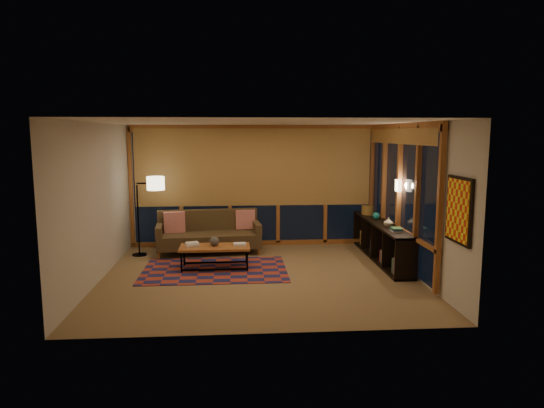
{
  "coord_description": "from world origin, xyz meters",
  "views": [
    {
      "loc": [
        -0.37,
        -8.33,
        2.51
      ],
      "look_at": [
        0.26,
        0.46,
        1.23
      ],
      "focal_mm": 32.0,
      "sensor_mm": 36.0,
      "label": 1
    }
  ],
  "objects": [
    {
      "name": "shelf_book_stack",
      "position": [
        2.49,
        0.08,
        0.79
      ],
      "size": [
        0.17,
        0.24,
        0.07
      ],
      "primitive_type": null,
      "rotation": [
        0.0,
        0.0,
        -0.07
      ],
      "color": "white",
      "rests_on": "bookshelf"
    },
    {
      "name": "teal_bowl",
      "position": [
        2.49,
        1.37,
        0.83
      ],
      "size": [
        0.15,
        0.15,
        0.15
      ],
      "primitive_type": "sphere",
      "rotation": [
        0.0,
        0.0,
        -0.03
      ],
      "color": "#157169",
      "rests_on": "bookshelf"
    },
    {
      "name": "coffee_table",
      "position": [
        -0.8,
        0.54,
        0.22
      ],
      "size": [
        1.3,
        0.61,
        0.43
      ],
      "primitive_type": null,
      "rotation": [
        0.0,
        0.0,
        0.01
      ],
      "color": "#A96531",
      "rests_on": "floor"
    },
    {
      "name": "window_wall_right",
      "position": [
        2.68,
        0.6,
        1.35
      ],
      "size": [
        0.16,
        3.7,
        2.6
      ],
      "primitive_type": null,
      "color": "#A96531",
      "rests_on": "walls"
    },
    {
      "name": "walls",
      "position": [
        0.0,
        0.0,
        1.35
      ],
      "size": [
        5.51,
        5.01,
        2.7
      ],
      "color": "beige",
      "rests_on": "floor"
    },
    {
      "name": "floor_lamp",
      "position": [
        -2.42,
        1.68,
        0.83
      ],
      "size": [
        0.56,
        0.37,
        1.65
      ],
      "primitive_type": null,
      "rotation": [
        0.0,
        0.0,
        0.01
      ],
      "color": "black",
      "rests_on": "floor"
    },
    {
      "name": "pillow_right",
      "position": [
        -0.2,
        2.07,
        0.64
      ],
      "size": [
        0.42,
        0.17,
        0.42
      ],
      "primitive_type": null,
      "rotation": [
        0.0,
        0.0,
        0.06
      ],
      "color": "red",
      "rests_on": "sofa"
    },
    {
      "name": "bookshelf",
      "position": [
        2.49,
        1.0,
        0.38
      ],
      "size": [
        0.4,
        3.01,
        0.75
      ],
      "primitive_type": null,
      "color": "black",
      "rests_on": "floor"
    },
    {
      "name": "basket",
      "position": [
        2.47,
        1.96,
        0.85
      ],
      "size": [
        0.3,
        0.3,
        0.2
      ],
      "primitive_type": "cylinder",
      "rotation": [
        0.0,
        0.0,
        -0.15
      ],
      "color": "olive",
      "rests_on": "bookshelf"
    },
    {
      "name": "sofa",
      "position": [
        -0.98,
        1.75,
        0.44
      ],
      "size": [
        2.21,
        1.07,
        0.87
      ],
      "primitive_type": null,
      "rotation": [
        0.0,
        0.0,
        0.1
      ],
      "color": "#49351F",
      "rests_on": "floor"
    },
    {
      "name": "ceramic_pot",
      "position": [
        -0.81,
        0.56,
        0.52
      ],
      "size": [
        0.2,
        0.2,
        0.18
      ],
      "primitive_type": "sphere",
      "rotation": [
        0.0,
        0.0,
        0.14
      ],
      "color": "black",
      "rests_on": "coffee_table"
    },
    {
      "name": "wall_art",
      "position": [
        2.71,
        -1.85,
        1.45
      ],
      "size": [
        0.06,
        0.74,
        0.94
      ],
      "primitive_type": null,
      "color": "red",
      "rests_on": "walls"
    },
    {
      "name": "wall_sconce",
      "position": [
        2.62,
        0.45,
        1.55
      ],
      "size": [
        0.12,
        0.18,
        0.22
      ],
      "primitive_type": null,
      "color": "#FFEBBD",
      "rests_on": "walls"
    },
    {
      "name": "vase",
      "position": [
        2.49,
        0.55,
        0.84
      ],
      "size": [
        0.2,
        0.2,
        0.18
      ],
      "primitive_type": "imported",
      "rotation": [
        0.0,
        0.0,
        0.21
      ],
      "color": "#BFAD8E",
      "rests_on": "bookshelf"
    },
    {
      "name": "book_stack_a",
      "position": [
        -1.22,
        0.57,
        0.47
      ],
      "size": [
        0.3,
        0.27,
        0.07
      ],
      "primitive_type": null,
      "rotation": [
        0.0,
        0.0,
        0.33
      ],
      "color": "white",
      "rests_on": "coffee_table"
    },
    {
      "name": "area_rug",
      "position": [
        -0.8,
        0.43,
        0.01
      ],
      "size": [
        2.65,
        1.77,
        0.01
      ],
      "primitive_type": "cube",
      "rotation": [
        0.0,
        0.0,
        0.0
      ],
      "color": "#A23725",
      "rests_on": "floor"
    },
    {
      "name": "ceiling",
      "position": [
        0.0,
        0.0,
        2.7
      ],
      "size": [
        5.5,
        5.0,
        0.01
      ],
      "primitive_type": "cube",
      "color": "white",
      "rests_on": "walls"
    },
    {
      "name": "pillow_left",
      "position": [
        -1.7,
        1.83,
        0.66
      ],
      "size": [
        0.46,
        0.22,
        0.44
      ],
      "primitive_type": null,
      "rotation": [
        0.0,
        0.0,
        0.19
      ],
      "color": "red",
      "rests_on": "sofa"
    },
    {
      "name": "book_stack_b",
      "position": [
        -0.34,
        0.55,
        0.45
      ],
      "size": [
        0.23,
        0.19,
        0.04
      ],
      "primitive_type": null,
      "rotation": [
        0.0,
        0.0,
        0.07
      ],
      "color": "white",
      "rests_on": "coffee_table"
    },
    {
      "name": "window_wall_back",
      "position": [
        0.0,
        2.43,
        1.35
      ],
      "size": [
        5.3,
        0.16,
        2.6
      ],
      "primitive_type": null,
      "color": "#A96531",
      "rests_on": "walls"
    },
    {
      "name": "floor",
      "position": [
        0.0,
        0.0,
        0.0
      ],
      "size": [
        5.5,
        5.0,
        0.01
      ],
      "primitive_type": "cube",
      "color": "#8E6A48",
      "rests_on": "ground"
    }
  ]
}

